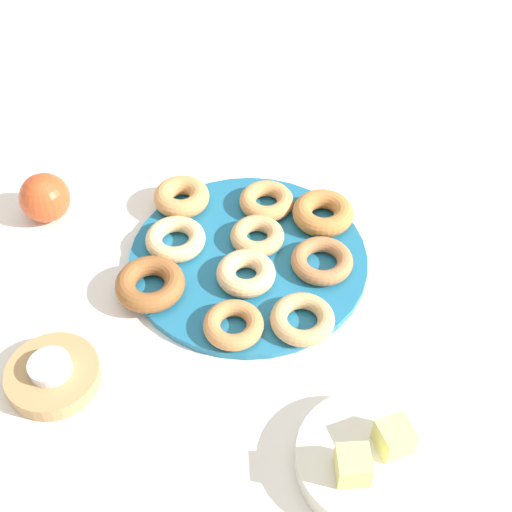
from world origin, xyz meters
The scene contains 18 objects.
ground_plane centered at (0.00, 0.00, 0.00)m, with size 2.40×2.40×0.00m, color white.
donut_plate centered at (0.00, 0.00, 0.01)m, with size 0.34×0.34×0.01m, color #1E6B93.
donut_0 centered at (0.05, -0.14, 0.03)m, with size 0.09×0.09×0.03m, color tan.
donut_1 centered at (0.09, -0.06, 0.02)m, with size 0.09×0.09×0.02m, color #EABC84.
donut_2 centered at (0.07, 0.12, 0.02)m, with size 0.08×0.08×0.02m, color #C6844C.
donut_3 centered at (-0.02, -0.02, 0.02)m, with size 0.08×0.08×0.02m, color tan.
donut_4 centered at (-0.02, 0.14, 0.02)m, with size 0.08×0.08×0.02m, color tan.
donut_5 centered at (-0.09, 0.06, 0.02)m, with size 0.09×0.09×0.02m, color #B27547.
donut_6 centered at (0.15, 0.01, 0.03)m, with size 0.10×0.10×0.03m, color #995B2D.
donut_7 centered at (-0.06, -0.09, 0.02)m, with size 0.08×0.08×0.02m, color tan.
donut_8 centered at (-0.13, -0.03, 0.03)m, with size 0.09×0.09×0.03m, color #BC7A3D.
donut_9 centered at (0.02, 0.04, 0.03)m, with size 0.08×0.08×0.03m, color #EABC84.
candle_holder centered at (0.30, 0.10, 0.01)m, with size 0.12×0.12×0.02m, color tan.
tealight centered at (0.30, 0.10, 0.03)m, with size 0.05×0.05×0.01m, color silver.
fruit_bowl centered at (-0.01, 0.34, 0.02)m, with size 0.16×0.16×0.03m, color silver.
melon_chunk_left centered at (-0.04, 0.34, 0.05)m, with size 0.04×0.04×0.04m, color #DBD67A.
melon_chunk_right centered at (0.02, 0.36, 0.05)m, with size 0.04×0.04×0.04m, color #DBD67A.
apple centered at (0.25, -0.20, 0.04)m, with size 0.08×0.08×0.08m, color #CC4C23.
Camera 1 is at (0.24, 0.63, 0.74)m, focal length 48.40 mm.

